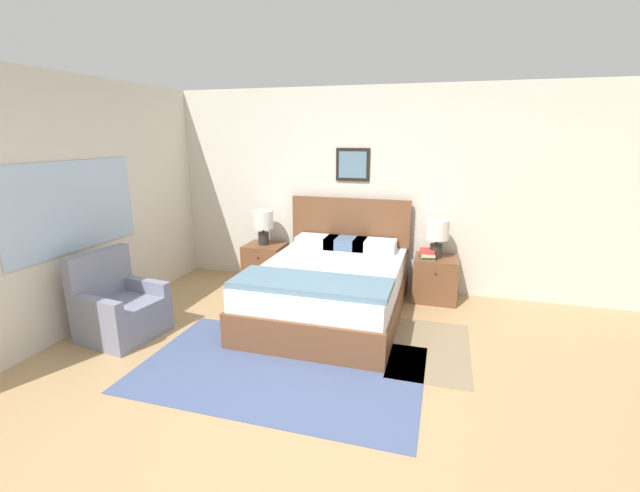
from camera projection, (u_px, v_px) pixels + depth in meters
name	position (u px, v px, depth m)	size (l,w,h in m)	color
ground_plane	(280.00, 405.00, 3.27)	(16.00, 16.00, 0.00)	tan
wall_back	(358.00, 190.00, 5.62)	(7.42, 0.09, 2.60)	beige
wall_left	(117.00, 198.00, 4.94)	(0.08, 5.26, 2.60)	beige
area_rug_main	(280.00, 369.00, 3.78)	(2.48, 1.50, 0.01)	#47567F
area_rug_bedside	(430.00, 348.00, 4.13)	(0.73, 1.28, 0.01)	#897556
bed	(330.00, 287.00, 4.86)	(1.58, 2.12, 1.20)	brown
armchair	(119.00, 309.00, 4.34)	(0.75, 0.78, 0.88)	gray
nightstand_near_window	(266.00, 264.00, 5.92)	(0.53, 0.50, 0.55)	brown
nightstand_by_door	(435.00, 279.00, 5.30)	(0.53, 0.50, 0.55)	brown
table_lamp_near_window	(263.00, 222.00, 5.78)	(0.28, 0.28, 0.47)	#2D2823
table_lamp_by_door	(437.00, 233.00, 5.16)	(0.28, 0.28, 0.47)	#2D2823
book_thick_bottom	(427.00, 256.00, 5.21)	(0.21, 0.26, 0.04)	#4C7551
book_hardcover_middle	(427.00, 254.00, 5.21)	(0.21, 0.29, 0.03)	beige
book_novel_upper	(427.00, 251.00, 5.20)	(0.19, 0.22, 0.03)	#B7332D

